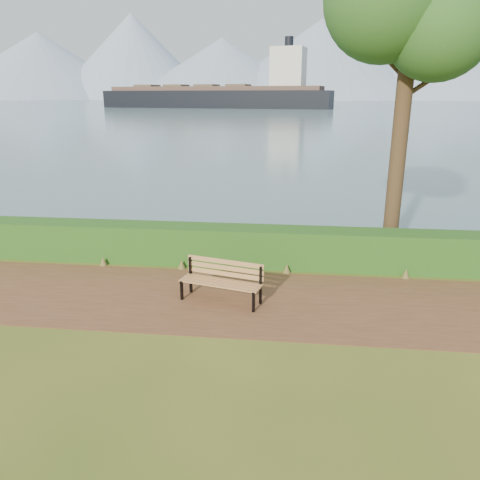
# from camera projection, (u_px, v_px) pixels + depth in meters

# --- Properties ---
(ground) EXTENTS (140.00, 140.00, 0.00)m
(ground) POSITION_uv_depth(u_px,v_px,m) (210.00, 305.00, 10.00)
(ground) COLOR #445518
(ground) RESTS_ON ground
(path) EXTENTS (40.00, 3.40, 0.01)m
(path) POSITION_uv_depth(u_px,v_px,m) (212.00, 299.00, 10.29)
(path) COLOR brown
(path) RESTS_ON ground
(hedge) EXTENTS (32.00, 0.85, 1.00)m
(hedge) POSITION_uv_depth(u_px,v_px,m) (227.00, 245.00, 12.32)
(hedge) COLOR #214C15
(hedge) RESTS_ON ground
(water) EXTENTS (700.00, 510.00, 0.00)m
(water) POSITION_uv_depth(u_px,v_px,m) (294.00, 102.00, 256.47)
(water) COLOR #476373
(water) RESTS_ON ground
(mountains) EXTENTS (585.00, 190.00, 70.00)m
(mountains) POSITION_uv_depth(u_px,v_px,m) (285.00, 64.00, 387.66)
(mountains) COLOR #8496B0
(mountains) RESTS_ON ground
(bench) EXTENTS (1.85, 0.95, 0.89)m
(bench) POSITION_uv_depth(u_px,v_px,m) (222.00, 278.00, 10.07)
(bench) COLOR black
(bench) RESTS_ON ground
(cargo_ship) EXTENTS (75.20, 25.86, 22.57)m
(cargo_ship) POSITION_uv_depth(u_px,v_px,m) (222.00, 97.00, 148.41)
(cargo_ship) COLOR black
(cargo_ship) RESTS_ON ground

